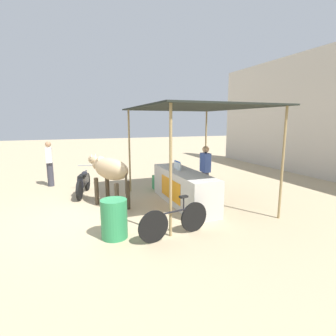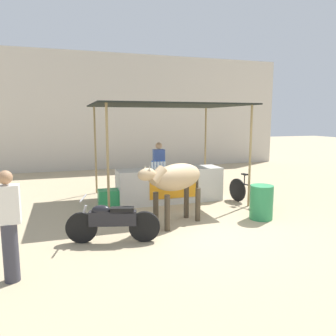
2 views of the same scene
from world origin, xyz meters
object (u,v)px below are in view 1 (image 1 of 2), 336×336
(bicycle_leaning, at_px, (175,221))
(vendor_behind_counter, at_px, (205,173))
(cooler_box, at_px, (161,183))
(cow, at_px, (110,170))
(water_barrel, at_px, (114,219))
(stall_counter, at_px, (183,188))
(motorcycle_parked, at_px, (84,182))
(passerby_on_street, at_px, (50,163))

(bicycle_leaning, bearing_deg, vendor_behind_counter, 138.54)
(cooler_box, relative_size, cow, 0.33)
(cooler_box, bearing_deg, water_barrel, -33.22)
(cooler_box, bearing_deg, vendor_behind_counter, 27.56)
(stall_counter, bearing_deg, cow, -104.74)
(vendor_behind_counter, bearing_deg, motorcycle_parked, -119.70)
(vendor_behind_counter, relative_size, bicycle_leaning, 1.01)
(cooler_box, xyz_separation_m, passerby_on_street, (-1.93, -3.62, 0.61))
(vendor_behind_counter, bearing_deg, stall_counter, -82.33)
(cooler_box, height_order, passerby_on_street, passerby_on_street)
(cooler_box, xyz_separation_m, bicycle_leaning, (3.69, -0.97, 0.11))
(stall_counter, relative_size, passerby_on_street, 1.82)
(stall_counter, xyz_separation_m, bicycle_leaning, (1.96, -1.07, -0.13))
(stall_counter, distance_m, passerby_on_street, 5.23)
(cooler_box, bearing_deg, cow, -57.78)
(stall_counter, bearing_deg, cooler_box, -176.79)
(cooler_box, relative_size, water_barrel, 0.74)
(vendor_behind_counter, distance_m, water_barrel, 3.45)
(cooler_box, distance_m, bicycle_leaning, 3.81)
(vendor_behind_counter, xyz_separation_m, cow, (-0.43, -2.76, 0.18))
(cooler_box, distance_m, water_barrel, 3.92)
(cooler_box, distance_m, passerby_on_street, 4.15)
(cooler_box, bearing_deg, passerby_on_street, -118.10)
(cooler_box, bearing_deg, stall_counter, 3.21)
(bicycle_leaning, bearing_deg, cow, -159.27)
(vendor_behind_counter, bearing_deg, water_barrel, -61.18)
(stall_counter, bearing_deg, bicycle_leaning, -28.56)
(water_barrel, height_order, motorcycle_parked, motorcycle_parked)
(cow, distance_m, motorcycle_parked, 1.75)
(vendor_behind_counter, distance_m, bicycle_leaning, 2.79)
(vendor_behind_counter, height_order, cow, vendor_behind_counter)
(stall_counter, height_order, water_barrel, stall_counter)
(stall_counter, distance_m, motorcycle_parked, 3.34)
(cow, bearing_deg, passerby_on_street, -151.36)
(bicycle_leaning, xyz_separation_m, passerby_on_street, (-5.62, -2.65, 0.50))
(water_barrel, distance_m, motorcycle_parked, 3.61)
(vendor_behind_counter, xyz_separation_m, water_barrel, (1.65, -3.00, -0.44))
(motorcycle_parked, bearing_deg, cooler_box, 83.07)
(cow, xyz_separation_m, motorcycle_parked, (-1.51, -0.64, -0.60))
(cow, height_order, passerby_on_street, passerby_on_street)
(passerby_on_street, bearing_deg, cow, 28.64)
(cooler_box, relative_size, bicycle_leaning, 0.37)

